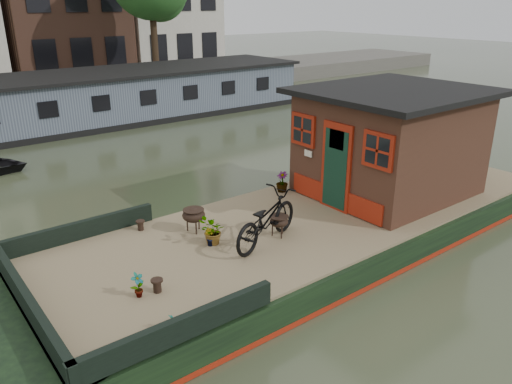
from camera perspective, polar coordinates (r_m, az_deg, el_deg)
ground at (r=11.01m, az=7.17°, el=-5.50°), size 120.00×120.00×0.00m
houseboat_hull at (r=10.08m, az=1.81°, el=-6.23°), size 14.01×4.02×0.60m
houseboat_deck at (r=10.75m, az=7.32°, el=-2.52°), size 11.80×3.80×0.05m
bow_bulwark at (r=8.23m, az=-18.93°, el=-9.77°), size 3.00×4.00×0.35m
cabin at (r=11.93m, az=15.11°, el=5.67°), size 4.00×3.50×2.42m
bicycle at (r=9.17m, az=1.16°, el=-3.09°), size 1.97×1.19×0.98m
potted_plant_a at (r=7.88m, az=-13.34°, el=-10.33°), size 0.25×0.20×0.41m
potted_plant_b at (r=9.25m, az=-5.32°, el=-5.17°), size 0.19×0.22×0.33m
potted_plant_c at (r=9.24m, az=-4.99°, el=-4.51°), size 0.61×0.59×0.53m
potted_plant_d at (r=11.78m, az=2.99°, el=1.18°), size 0.33×0.33×0.49m
potted_plant_e at (r=7.09m, az=-9.54°, el=-14.59°), size 0.16×0.18×0.28m
brazier_front at (r=9.56m, az=2.62°, el=-3.90°), size 0.43×0.43×0.42m
brazier_rear at (r=9.80m, az=-7.11°, el=-3.23°), size 0.57×0.57×0.47m
bollard_port at (r=10.10m, az=-13.06°, el=-3.73°), size 0.17×0.17×0.20m
bollard_stbd at (r=8.00m, az=-11.23°, el=-10.45°), size 0.19×0.19×0.22m
far_houseboat at (r=22.39m, az=-19.13°, el=9.77°), size 20.40×4.40×2.11m
quay at (r=28.62m, az=-23.49°, el=10.36°), size 60.00×6.00×0.90m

